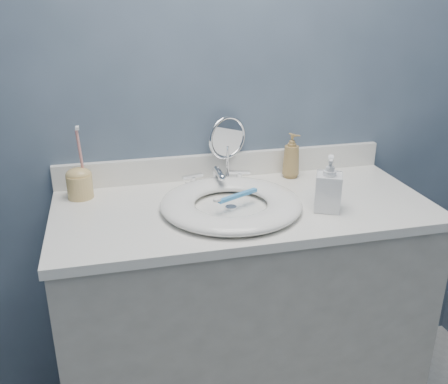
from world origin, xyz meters
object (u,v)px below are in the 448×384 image
object	(u,v)px
soap_bottle_amber	(291,156)
toothbrush_holder	(79,182)
soap_bottle_clear	(329,183)
makeup_mirror	(227,145)

from	to	relation	value
soap_bottle_amber	toothbrush_holder	xyz separation A→B (m)	(-0.75, -0.02, -0.03)
soap_bottle_amber	soap_bottle_clear	world-z (taller)	soap_bottle_clear
makeup_mirror	toothbrush_holder	distance (m)	0.53
makeup_mirror	toothbrush_holder	world-z (taller)	toothbrush_holder
makeup_mirror	soap_bottle_clear	distance (m)	0.42
makeup_mirror	soap_bottle_amber	distance (m)	0.24
makeup_mirror	soap_bottle_amber	bearing A→B (deg)	-30.69
soap_bottle_amber	toothbrush_holder	size ratio (longest dim) A/B	0.68
toothbrush_holder	soap_bottle_clear	bearing A→B (deg)	-20.59
makeup_mirror	soap_bottle_clear	xyz separation A→B (m)	(0.24, -0.35, -0.04)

